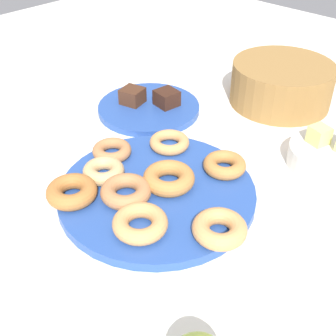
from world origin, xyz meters
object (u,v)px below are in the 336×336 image
Objects in this scene: brownie_far at (167,98)px; donut_2 at (72,192)px; donut_plate at (157,192)px; basket at (281,84)px; donut_7 at (140,223)px; donut_3 at (220,229)px; donut_6 at (112,150)px; melon_chunk_left at (319,135)px; donut_4 at (126,191)px; donut_0 at (169,142)px; fruit_bowl at (328,157)px; donut_8 at (104,171)px; brownie_near at (132,96)px; cake_plate at (149,108)px; donut_5 at (225,165)px; donut_1 at (169,178)px.

donut_2 is at bearing -71.74° from brownie_far.
basket is (-0.04, 0.47, 0.04)m from donut_plate.
donut_7 is 0.58m from basket.
donut_3 reaches higher than donut_7.
donut_6 is 0.42m from melon_chunk_left.
donut_4 is at bearing -110.53° from donut_plate.
donut_7 is at bearing -59.27° from donut_plate.
basket reaches higher than donut_0.
donut_4 is (0.07, 0.07, -0.00)m from donut_2.
fruit_bowl is at bearing 42.24° from donut_6.
donut_8 is 0.50× the size of fruit_bowl.
donut_plate is at bearing -116.80° from melon_chunk_left.
brownie_near is at bearing -131.30° from basket.
brownie_far is (-0.11, 0.29, 0.00)m from donut_8.
cake_plate is 1.00× the size of basket.
fruit_bowl is (0.13, 0.18, -0.01)m from donut_5.
donut_4 is 0.36m from brownie_far.
brownie_near reaches higher than cake_plate.
basket reaches higher than fruit_bowl.
donut_3 is at bearing -94.33° from fruit_bowl.
donut_0 is at bearing 123.85° from donut_plate.
brownie_near is at bearing 120.72° from donut_2.
brownie_near and brownie_far have the same top height.
basket is 0.25m from melon_chunk_left.
donut_3 reaches higher than cake_plate.
donut_0 is at bearing 82.88° from donut_8.
donut_6 reaches higher than cake_plate.
donut_1 is (0.01, 0.02, 0.02)m from donut_plate.
donut_plate is 7.24× the size of brownie_far.
donut_5 is 1.05× the size of donut_6.
donut_1 is 0.31m from brownie_far.
donut_8 is 0.52m from basket.
fruit_bowl is at bearing 51.40° from donut_8.
brownie_far is (-0.22, 0.22, 0.00)m from donut_1.
basket is (0.04, 0.36, 0.02)m from donut_0.
melon_chunk_left is (0.10, 0.18, 0.03)m from donut_5.
donut_8 is 0.30m from cake_plate.
donut_0 is 0.13m from donut_1.
donut_5 and donut_8 have the same top height.
donut_3 is at bearing -54.93° from donut_5.
donut_1 reaches higher than donut_6.
brownie_far reaches higher than donut_5.
donut_5 is at bearing -125.57° from fruit_bowl.
fruit_bowl is (0.20, 0.36, -0.01)m from donut_4.
donut_5 is at bearing -75.16° from basket.
donut_4 reaches higher than fruit_bowl.
donut_2 is 0.58× the size of fruit_bowl.
donut_2 is at bearing -123.60° from donut_1.
donut_1 is 2.67× the size of melon_chunk_left.
donut_2 is (-0.09, -0.12, 0.02)m from donut_plate.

